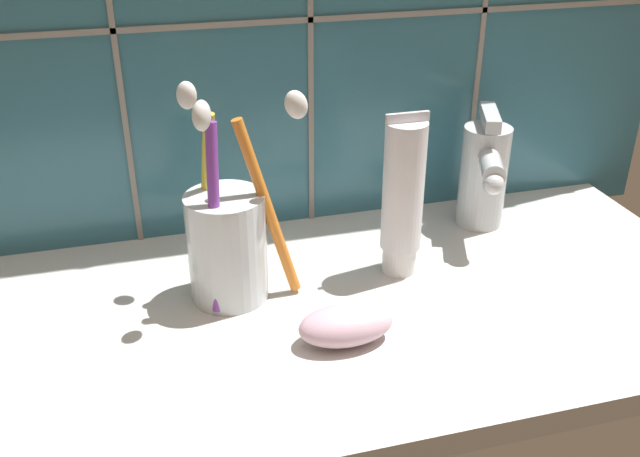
{
  "coord_description": "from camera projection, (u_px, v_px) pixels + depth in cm",
  "views": [
    {
      "loc": [
        -14.41,
        -46.6,
        34.77
      ],
      "look_at": [
        -1.26,
        1.47,
        8.38
      ],
      "focal_mm": 40.0,
      "sensor_mm": 36.0,
      "label": 1
    }
  ],
  "objects": [
    {
      "name": "toothpaste_tube",
      "position": [
        403.0,
        196.0,
        0.6
      ],
      "size": [
        3.66,
        3.49,
        14.54
      ],
      "color": "white",
      "rests_on": "sink_counter"
    },
    {
      "name": "toothbrush_cup",
      "position": [
        228.0,
        240.0,
        0.57
      ],
      "size": [
        10.08,
        7.65,
        17.84
      ],
      "color": "silver",
      "rests_on": "sink_counter"
    },
    {
      "name": "sink_counter",
      "position": [
        339.0,
        313.0,
        0.59
      ],
      "size": [
        67.54,
        32.16,
        2.0
      ],
      "primitive_type": "cube",
      "color": "silver",
      "rests_on": "ground"
    },
    {
      "name": "sink_faucet",
      "position": [
        484.0,
        173.0,
        0.68
      ],
      "size": [
        5.54,
        10.1,
        11.6
      ],
      "rotation": [
        0.0,
        0.0,
        -1.94
      ],
      "color": "silver",
      "rests_on": "sink_counter"
    },
    {
      "name": "soap_bar",
      "position": [
        346.0,
        325.0,
        0.53
      ],
      "size": [
        7.29,
        4.08,
        2.96
      ],
      "primitive_type": "ellipsoid",
      "color": "#DBB2C6",
      "rests_on": "sink_counter"
    }
  ]
}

